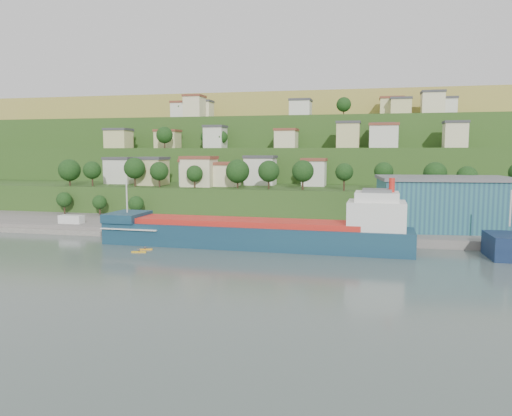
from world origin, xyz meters
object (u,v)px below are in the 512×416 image
(caravan, at_px, (71,221))
(warehouse, at_px, (444,203))
(cargo_ship_near, at_px, (263,235))
(kayak_orange, at_px, (145,249))

(caravan, bearing_deg, warehouse, 7.55)
(cargo_ship_near, bearing_deg, warehouse, 30.23)
(warehouse, height_order, kayak_orange, warehouse)
(warehouse, height_order, caravan, warehouse)
(warehouse, relative_size, kayak_orange, 10.69)
(caravan, bearing_deg, cargo_ship_near, -10.74)
(warehouse, xyz_separation_m, caravan, (-94.07, -11.60, -5.76))
(kayak_orange, bearing_deg, caravan, 126.65)
(cargo_ship_near, relative_size, warehouse, 2.07)
(cargo_ship_near, distance_m, caravan, 55.12)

